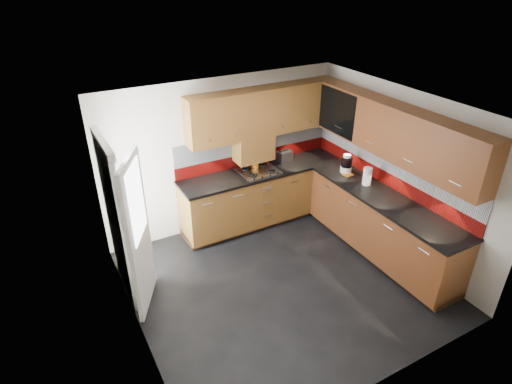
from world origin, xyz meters
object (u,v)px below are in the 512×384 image
food_processor (346,164)px  gas_hob (259,171)px  utensil_pot (255,162)px  toaster (285,156)px

food_processor → gas_hob: bearing=150.7°
utensil_pot → toaster: utensil_pot is taller
gas_hob → toaster: 0.59m
gas_hob → food_processor: 1.36m
toaster → gas_hob: bearing=-165.1°
toaster → food_processor: food_processor is taller
toaster → food_processor: 1.02m
utensil_pot → food_processor: 1.42m
gas_hob → food_processor: (1.18, -0.66, 0.12)m
utensil_pot → toaster: (0.54, -0.00, -0.01)m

